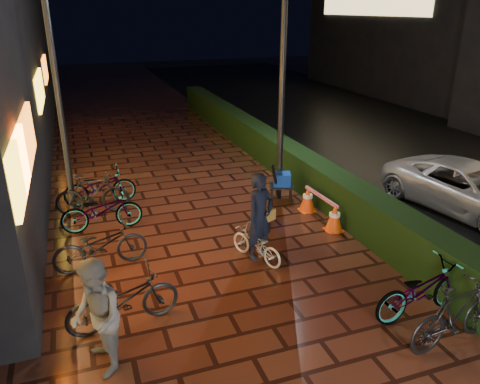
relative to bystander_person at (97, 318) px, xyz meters
name	(u,v)px	position (x,y,z in m)	size (l,w,h in m)	color
ground	(273,327)	(2.65, 0.04, -0.87)	(80.00, 80.00, 0.00)	#381911
asphalt_road	(472,170)	(11.65, 5.04, -0.86)	(11.00, 60.00, 0.01)	black
hedge	(269,147)	(5.95, 8.04, -0.37)	(0.70, 20.00, 1.00)	black
bystander_person	(97,318)	(0.00, 0.00, 0.00)	(0.84, 0.66, 1.73)	#555558
van	(471,189)	(9.06, 2.61, -0.25)	(2.02, 4.38, 1.22)	#A9A9AE
lamp_post_hedge	(282,81)	(4.94, 4.98, 2.24)	(0.54, 0.23, 5.65)	black
lamp_post_sf	(58,93)	(-0.25, 6.06, 2.08)	(0.51, 0.16, 5.35)	black
cyclist	(258,230)	(3.20, 2.08, -0.16)	(0.96, 1.39, 1.90)	silver
traffic_barrier	(320,208)	(5.33, 3.40, -0.54)	(0.47, 1.62, 0.65)	#ED4B0C
cart_assembly	(281,181)	(4.91, 4.76, -0.28)	(0.80, 0.68, 1.14)	black
parked_bikes_storefront	(102,221)	(0.34, 4.00, -0.38)	(2.08, 6.09, 1.06)	black
parked_bikes_hedge	(436,301)	(5.06, -0.82, -0.37)	(1.86, 1.50, 1.06)	black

